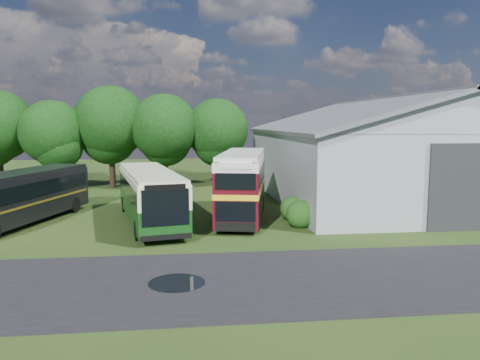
{
  "coord_description": "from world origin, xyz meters",
  "views": [
    {
      "loc": [
        -1.11,
        -20.5,
        6.13
      ],
      "look_at": [
        2.25,
        8.0,
        2.61
      ],
      "focal_mm": 35.0,
      "sensor_mm": 36.0,
      "label": 1
    }
  ],
  "objects": [
    {
      "name": "ground",
      "position": [
        0.0,
        0.0,
        0.0
      ],
      "size": [
        120.0,
        120.0,
        0.0
      ],
      "primitive_type": "plane",
      "color": "#1C3310",
      "rests_on": "ground"
    },
    {
      "name": "asphalt_road",
      "position": [
        3.0,
        -3.0,
        0.0
      ],
      "size": [
        60.0,
        8.0,
        0.02
      ],
      "primitive_type": "cube",
      "color": "black",
      "rests_on": "ground"
    },
    {
      "name": "puddle",
      "position": [
        -1.5,
        -3.0,
        0.0
      ],
      "size": [
        2.2,
        2.2,
        0.01
      ],
      "primitive_type": "cylinder",
      "color": "black",
      "rests_on": "ground"
    },
    {
      "name": "storage_shed",
      "position": [
        15.0,
        15.98,
        4.17
      ],
      "size": [
        18.8,
        24.8,
        8.15
      ],
      "color": "gray",
      "rests_on": "ground"
    },
    {
      "name": "tree_left_b",
      "position": [
        -13.0,
        23.5,
        5.25
      ],
      "size": [
        5.78,
        5.78,
        8.16
      ],
      "color": "black",
      "rests_on": "ground"
    },
    {
      "name": "tree_mid",
      "position": [
        -8.0,
        24.8,
        6.18
      ],
      "size": [
        6.8,
        6.8,
        9.6
      ],
      "color": "black",
      "rests_on": "ground"
    },
    {
      "name": "tree_right_a",
      "position": [
        -3.0,
        23.8,
        5.69
      ],
      "size": [
        6.26,
        6.26,
        8.83
      ],
      "color": "black",
      "rests_on": "ground"
    },
    {
      "name": "tree_right_b",
      "position": [
        2.0,
        24.6,
        5.44
      ],
      "size": [
        5.98,
        5.98,
        8.45
      ],
      "color": "black",
      "rests_on": "ground"
    },
    {
      "name": "shrub_front",
      "position": [
        5.6,
        6.0,
        0.0
      ],
      "size": [
        1.7,
        1.7,
        1.7
      ],
      "primitive_type": "sphere",
      "color": "#194714",
      "rests_on": "ground"
    },
    {
      "name": "shrub_mid",
      "position": [
        5.6,
        8.0,
        0.0
      ],
      "size": [
        1.6,
        1.6,
        1.6
      ],
      "primitive_type": "sphere",
      "color": "#194714",
      "rests_on": "ground"
    },
    {
      "name": "bus_green_single",
      "position": [
        -3.3,
        8.22,
        1.74
      ],
      "size": [
        5.08,
        12.13,
        3.26
      ],
      "rotation": [
        0.0,
        0.0,
        0.2
      ],
      "color": "black",
      "rests_on": "ground"
    },
    {
      "name": "bus_maroon_double",
      "position": [
        2.52,
        8.91,
        2.14
      ],
      "size": [
        4.47,
        10.27,
        4.29
      ],
      "rotation": [
        0.0,
        0.0,
        -0.2
      ],
      "color": "black",
      "rests_on": "ground"
    },
    {
      "name": "bus_dark_single",
      "position": [
        -11.01,
        8.67,
        1.71
      ],
      "size": [
        5.92,
        11.92,
        3.21
      ],
      "rotation": [
        0.0,
        0.0,
        -0.29
      ],
      "color": "black",
      "rests_on": "ground"
    }
  ]
}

